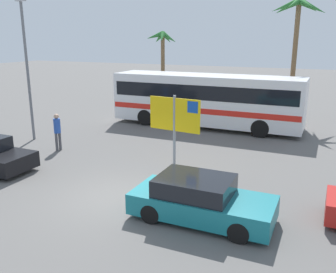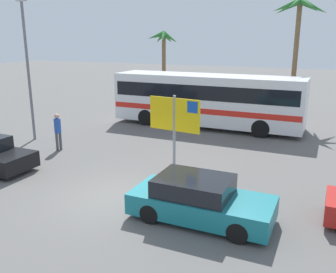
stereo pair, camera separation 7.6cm
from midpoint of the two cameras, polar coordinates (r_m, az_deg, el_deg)
ground at (r=12.94m, az=-7.95°, el=-9.29°), size 120.00×120.00×0.00m
bus_front_coach at (r=22.46m, az=5.86°, el=6.00°), size 11.49×2.67×3.17m
ferry_sign at (r=14.18m, az=1.03°, el=2.94°), size 2.19×0.31×3.20m
car_teal at (r=11.13m, az=4.86°, el=-9.82°), size 4.25×1.86×1.32m
pedestrian_by_bus at (r=18.40m, az=-17.02°, el=1.15°), size 0.32×0.32×1.82m
lamp_post_left_side at (r=20.50m, az=-21.26°, el=10.28°), size 0.56×0.20×7.23m
palm_tree_seaside at (r=31.03m, az=-0.93°, el=13.81°), size 2.56×2.72×5.89m
palm_tree_inland at (r=26.16m, az=19.50°, el=16.81°), size 3.51×3.59×7.83m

